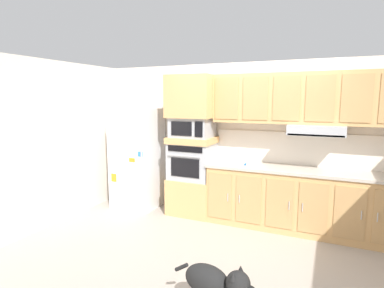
{
  "coord_description": "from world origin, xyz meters",
  "views": [
    {
      "loc": [
        1.11,
        -3.91,
        1.92
      ],
      "look_at": [
        -0.68,
        0.06,
        1.29
      ],
      "focal_mm": 29.17,
      "sensor_mm": 36.0,
      "label": 1
    }
  ],
  "objects": [
    {
      "name": "appliance_mid_shelf",
      "position": [
        -0.98,
        0.75,
        1.25
      ],
      "size": [
        0.74,
        0.62,
        0.1
      ],
      "primitive_type": "cube",
      "color": "tan",
      "rests_on": "built_in_oven"
    },
    {
      "name": "dog",
      "position": [
        0.27,
        -1.59,
        0.37
      ],
      "size": [
        0.8,
        0.33,
        0.56
      ],
      "rotation": [
        0.0,
        0.0,
        -0.18
      ],
      "color": "black",
      "rests_on": "ground"
    },
    {
      "name": "screwdriver",
      "position": [
        -0.06,
        0.7,
        0.93
      ],
      "size": [
        0.14,
        0.13,
        0.03
      ],
      "color": "blue",
      "rests_on": "countertop_slab"
    },
    {
      "name": "side_panel_left",
      "position": [
        -2.8,
        0.0,
        1.25
      ],
      "size": [
        0.12,
        7.1,
        2.5
      ],
      "primitive_type": "cube",
      "color": "silver",
      "rests_on": "ground"
    },
    {
      "name": "upper_cabinet_with_hood",
      "position": [
        0.94,
        0.87,
        1.9
      ],
      "size": [
        3.11,
        0.48,
        0.88
      ],
      "color": "tan",
      "rests_on": "backsplash_panel"
    },
    {
      "name": "refrigerator",
      "position": [
        -2.03,
        0.68,
        0.88
      ],
      "size": [
        0.76,
        0.73,
        1.76
      ],
      "color": "white",
      "rests_on": "ground"
    },
    {
      "name": "built_in_oven",
      "position": [
        -0.98,
        0.75,
        0.9
      ],
      "size": [
        0.7,
        0.62,
        0.6
      ],
      "color": "#A8AAAF",
      "rests_on": "oven_base_cabinet"
    },
    {
      "name": "backsplash_panel",
      "position": [
        0.94,
        1.04,
        1.17
      ],
      "size": [
        3.15,
        0.02,
        0.5
      ],
      "primitive_type": "cube",
      "color": "white",
      "rests_on": "countertop_slab"
    },
    {
      "name": "microwave",
      "position": [
        -0.98,
        0.75,
        1.46
      ],
      "size": [
        0.64,
        0.54,
        0.32
      ],
      "color": "#A8AAAF",
      "rests_on": "appliance_mid_shelf"
    },
    {
      "name": "lower_cabinet_run",
      "position": [
        0.94,
        0.75,
        0.44
      ],
      "size": [
        3.11,
        0.63,
        0.88
      ],
      "color": "tan",
      "rests_on": "ground"
    },
    {
      "name": "ground_plane",
      "position": [
        0.0,
        0.0,
        0.0
      ],
      "size": [
        9.6,
        9.6,
        0.0
      ],
      "primitive_type": "plane",
      "color": "#9E9389"
    },
    {
      "name": "countertop_slab",
      "position": [
        0.94,
        0.75,
        0.9
      ],
      "size": [
        3.15,
        0.64,
        0.04
      ],
      "primitive_type": "cube",
      "color": "#BCB2A3",
      "rests_on": "lower_cabinet_run"
    },
    {
      "name": "appliance_upper_cabinet",
      "position": [
        -0.98,
        0.75,
        1.96
      ],
      "size": [
        0.74,
        0.62,
        0.68
      ],
      "primitive_type": "cube",
      "color": "tan",
      "rests_on": "microwave"
    },
    {
      "name": "back_kitchen_wall",
      "position": [
        0.0,
        1.11,
        1.25
      ],
      "size": [
        6.2,
        0.12,
        2.5
      ],
      "primitive_type": "cube",
      "color": "silver",
      "rests_on": "ground"
    },
    {
      "name": "oven_base_cabinet",
      "position": [
        -0.98,
        0.75,
        0.3
      ],
      "size": [
        0.74,
        0.62,
        0.6
      ],
      "primitive_type": "cube",
      "color": "tan",
      "rests_on": "ground"
    }
  ]
}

